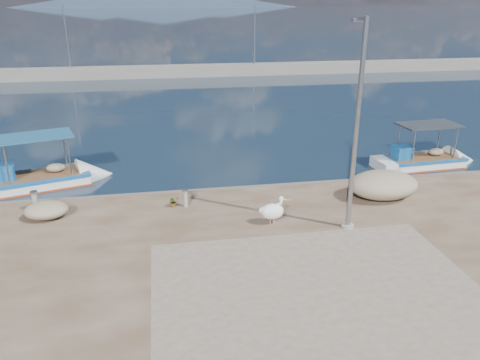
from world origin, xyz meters
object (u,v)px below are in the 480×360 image
at_px(lamp_post, 356,136).
at_px(bollard_near, 185,197).
at_px(boat_left, 40,182).
at_px(boat_right, 423,162).
at_px(pelican, 273,211).

xyz_separation_m(lamp_post, bollard_near, (-5.47, 2.73, -2.92)).
xyz_separation_m(boat_left, boat_right, (18.64, -0.48, -0.02)).
bearing_deg(boat_right, lamp_post, -139.15).
relative_size(boat_right, lamp_post, 0.78).
xyz_separation_m(boat_right, lamp_post, (-6.84, -6.77, 3.60)).
height_order(boat_left, lamp_post, lamp_post).
relative_size(boat_left, pelican, 5.38).
distance_m(boat_right, pelican, 11.21).
bearing_deg(pelican, boat_right, 46.42).
bearing_deg(boat_left, lamp_post, -48.48).
relative_size(boat_left, boat_right, 1.11).
distance_m(pelican, bollard_near, 3.59).
distance_m(boat_left, pelican, 11.40).
height_order(boat_left, boat_right, boat_left).
relative_size(lamp_post, bollard_near, 9.92).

